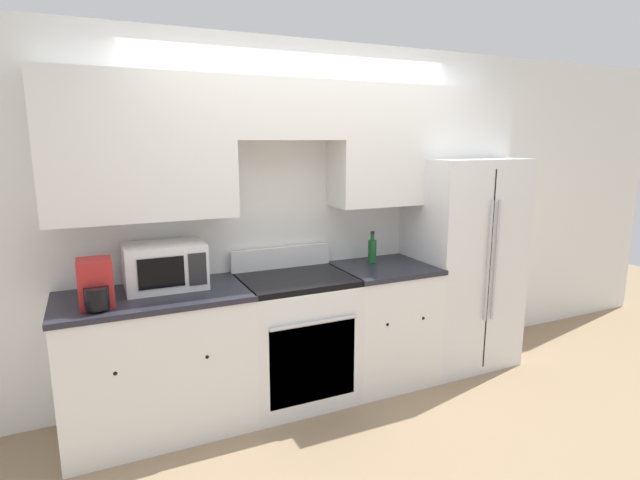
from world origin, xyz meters
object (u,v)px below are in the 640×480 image
oven_range (296,337)px  bottle (372,250)px  refrigerator (460,262)px  microwave (165,266)px

oven_range → bottle: size_ratio=4.35×
oven_range → refrigerator: 1.56m
refrigerator → microwave: refrigerator is taller
refrigerator → bottle: refrigerator is taller
bottle → microwave: bearing=-178.9°
refrigerator → bottle: (-0.80, 0.11, 0.16)m
oven_range → refrigerator: bearing=1.2°
microwave → bottle: size_ratio=2.03×
oven_range → refrigerator: (1.51, 0.03, 0.40)m
oven_range → refrigerator: refrigerator is taller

